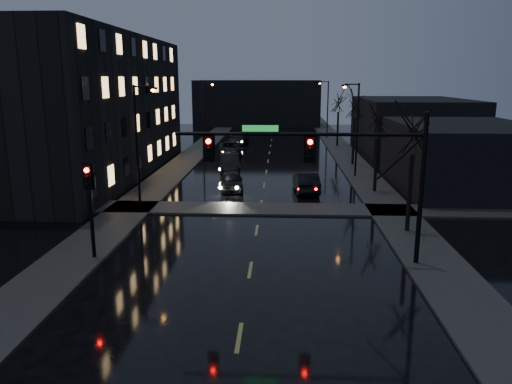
# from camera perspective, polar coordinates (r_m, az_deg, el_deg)

# --- Properties ---
(ground) EXTENTS (160.00, 160.00, 0.00)m
(ground) POSITION_cam_1_polar(r_m,az_deg,el_deg) (15.57, -2.59, -19.86)
(ground) COLOR black
(ground) RESTS_ON ground
(sidewalk_left) EXTENTS (3.00, 140.00, 0.12)m
(sidewalk_left) POSITION_cam_1_polar(r_m,az_deg,el_deg) (49.73, -8.56, 3.09)
(sidewalk_left) COLOR #2D2D2B
(sidewalk_left) RESTS_ON ground
(sidewalk_right) EXTENTS (3.00, 140.00, 0.12)m
(sidewalk_right) POSITION_cam_1_polar(r_m,az_deg,el_deg) (49.27, 11.23, 2.90)
(sidewalk_right) COLOR #2D2D2B
(sidewalk_right) RESTS_ON ground
(sidewalk_cross) EXTENTS (40.00, 3.00, 0.12)m
(sidewalk_cross) POSITION_cam_1_polar(r_m,az_deg,el_deg) (32.64, 0.47, -1.93)
(sidewalk_cross) COLOR #2D2D2B
(sidewalk_cross) RESTS_ON ground
(apartment_block) EXTENTS (12.00, 30.00, 12.00)m
(apartment_block) POSITION_cam_1_polar(r_m,az_deg,el_deg) (46.63, -19.86, 9.19)
(apartment_block) COLOR black
(apartment_block) RESTS_ON ground
(commercial_right_near) EXTENTS (10.00, 14.00, 5.00)m
(commercial_right_near) POSITION_cam_1_polar(r_m,az_deg,el_deg) (41.94, 22.66, 3.80)
(commercial_right_near) COLOR black
(commercial_right_near) RESTS_ON ground
(commercial_right_far) EXTENTS (12.00, 18.00, 6.00)m
(commercial_right_far) POSITION_cam_1_polar(r_m,az_deg,el_deg) (63.24, 17.38, 7.42)
(commercial_right_far) COLOR black
(commercial_right_far) RESTS_ON ground
(far_block) EXTENTS (22.00, 10.00, 8.00)m
(far_block) POSITION_cam_1_polar(r_m,az_deg,el_deg) (91.23, 0.17, 10.14)
(far_block) COLOR black
(far_block) RESTS_ON ground
(signal_mast) EXTENTS (11.11, 0.41, 7.00)m
(signal_mast) POSITION_cam_1_polar(r_m,az_deg,el_deg) (22.45, 9.33, 3.63)
(signal_mast) COLOR black
(signal_mast) RESTS_ON ground
(signal_pole_left) EXTENTS (0.35, 0.41, 4.53)m
(signal_pole_left) POSITION_cam_1_polar(r_m,az_deg,el_deg) (24.33, -18.46, -0.62)
(signal_pole_left) COLOR black
(signal_pole_left) RESTS_ON ground
(tree_near) EXTENTS (3.52, 3.52, 8.08)m
(tree_near) POSITION_cam_1_polar(r_m,az_deg,el_deg) (28.02, 17.68, 7.80)
(tree_near) COLOR black
(tree_near) RESTS_ON ground
(tree_mid_a) EXTENTS (3.30, 3.30, 7.58)m
(tree_mid_a) POSITION_cam_1_polar(r_m,az_deg,el_deg) (37.78, 13.83, 8.61)
(tree_mid_a) COLOR black
(tree_mid_a) RESTS_ON ground
(tree_mid_b) EXTENTS (3.74, 3.74, 8.59)m
(tree_mid_b) POSITION_cam_1_polar(r_m,az_deg,el_deg) (49.57, 11.29, 10.58)
(tree_mid_b) COLOR black
(tree_mid_b) RESTS_ON ground
(tree_far) EXTENTS (3.43, 3.43, 7.88)m
(tree_far) POSITION_cam_1_polar(r_m,az_deg,el_deg) (63.46, 9.45, 10.61)
(tree_far) COLOR black
(tree_far) RESTS_ON ground
(streetlight_l_near) EXTENTS (1.53, 0.28, 8.00)m
(streetlight_l_near) POSITION_cam_1_polar(r_m,az_deg,el_deg) (32.48, -13.12, 6.13)
(streetlight_l_near) COLOR black
(streetlight_l_near) RESTS_ON ground
(streetlight_l_far) EXTENTS (1.53, 0.28, 8.00)m
(streetlight_l_far) POSITION_cam_1_polar(r_m,az_deg,el_deg) (58.82, -5.91, 9.29)
(streetlight_l_far) COLOR black
(streetlight_l_far) RESTS_ON ground
(streetlight_r_mid) EXTENTS (1.53, 0.28, 8.00)m
(streetlight_r_mid) POSITION_cam_1_polar(r_m,az_deg,el_deg) (43.63, 11.23, 7.88)
(streetlight_r_mid) COLOR black
(streetlight_r_mid) RESTS_ON ground
(streetlight_r_far) EXTENTS (1.53, 0.28, 8.00)m
(streetlight_r_far) POSITION_cam_1_polar(r_m,az_deg,el_deg) (71.39, 8.03, 9.86)
(streetlight_r_far) COLOR black
(streetlight_r_far) RESTS_ON ground
(oncoming_car_a) EXTENTS (2.18, 4.39, 1.44)m
(oncoming_car_a) POSITION_cam_1_polar(r_m,az_deg,el_deg) (38.32, -2.82, 1.30)
(oncoming_car_a) COLOR black
(oncoming_car_a) RESTS_ON ground
(oncoming_car_b) EXTENTS (2.31, 5.13, 1.63)m
(oncoming_car_b) POSITION_cam_1_polar(r_m,az_deg,el_deg) (45.68, -3.04, 3.31)
(oncoming_car_b) COLOR black
(oncoming_car_b) RESTS_ON ground
(oncoming_car_c) EXTENTS (3.06, 5.62, 1.49)m
(oncoming_car_c) POSITION_cam_1_polar(r_m,az_deg,el_deg) (55.66, -2.94, 4.97)
(oncoming_car_c) COLOR black
(oncoming_car_c) RESTS_ON ground
(oncoming_car_d) EXTENTS (2.64, 5.35, 1.50)m
(oncoming_car_d) POSITION_cam_1_polar(r_m,az_deg,el_deg) (64.56, -2.02, 6.08)
(oncoming_car_d) COLOR black
(oncoming_car_d) RESTS_ON ground
(lead_car) EXTENTS (1.97, 4.78, 1.54)m
(lead_car) POSITION_cam_1_polar(r_m,az_deg,el_deg) (37.73, 5.74, 1.14)
(lead_car) COLOR black
(lead_car) RESTS_ON ground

